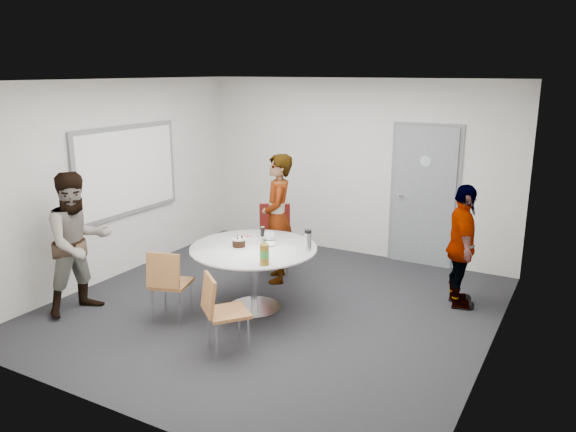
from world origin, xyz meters
The scene contains 15 objects.
floor centered at (0.00, 0.00, 0.00)m, with size 5.00×5.00×0.00m, color black.
ceiling centered at (0.00, 0.00, 2.70)m, with size 5.00×5.00×0.00m, color silver.
wall_back centered at (0.00, 2.50, 1.35)m, with size 5.00×5.00×0.00m, color beige.
wall_left centered at (-2.50, 0.00, 1.35)m, with size 5.00×5.00×0.00m, color beige.
wall_right centered at (2.50, 0.00, 1.35)m, with size 5.00×5.00×0.00m, color beige.
wall_front centered at (0.00, -2.50, 1.35)m, with size 5.00×5.00×0.00m, color beige.
door centered at (1.10, 2.48, 1.03)m, with size 1.02×0.17×2.12m.
whiteboard centered at (-2.46, 0.20, 1.45)m, with size 0.04×1.90×1.25m.
table centered at (-0.16, -0.13, 0.68)m, with size 1.50×1.50×1.08m.
chair_near_left centered at (-0.84, -0.92, 0.52)m, with size 0.51×0.54×0.86m.
chair_near_right centered at (0.11, -1.23, 0.51)m, with size 0.58×0.59×0.85m.
chair_far centered at (-0.66, 1.17, 0.59)m, with size 0.63×0.65×0.97m.
person_main centered at (-0.42, 0.85, 0.87)m, with size 0.64×0.42×1.75m, color #A5C6EA.
person_left centered at (-1.95, -1.17, 0.85)m, with size 0.82×0.64×1.69m, color white.
person_right centered at (1.95, 1.17, 0.76)m, with size 0.89×0.37×1.52m, color black.
Camera 1 is at (3.24, -5.45, 2.82)m, focal length 35.00 mm.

